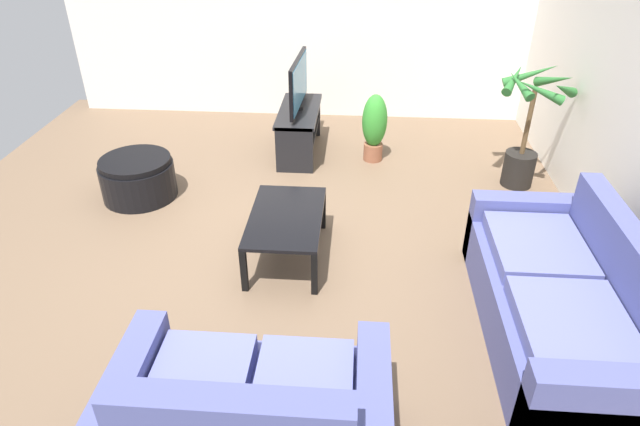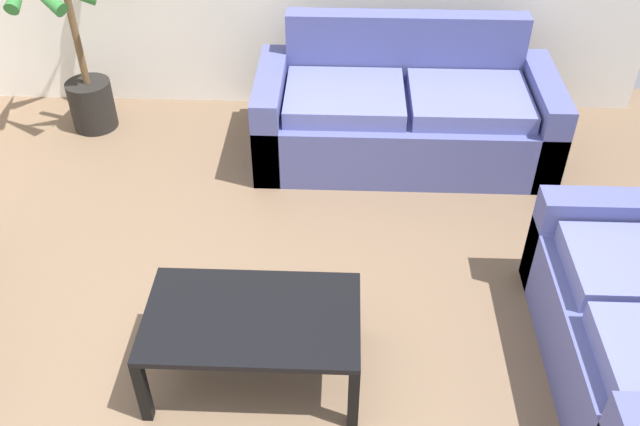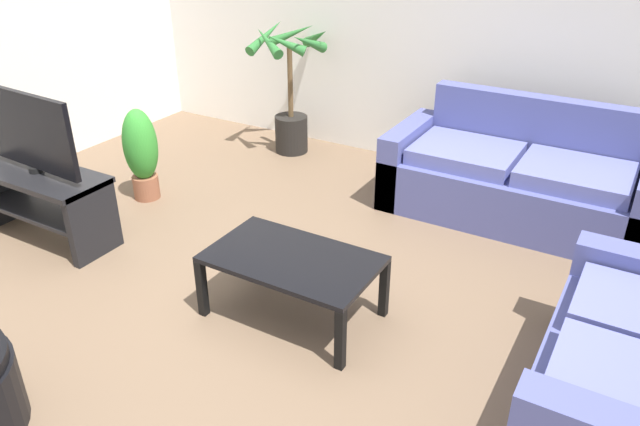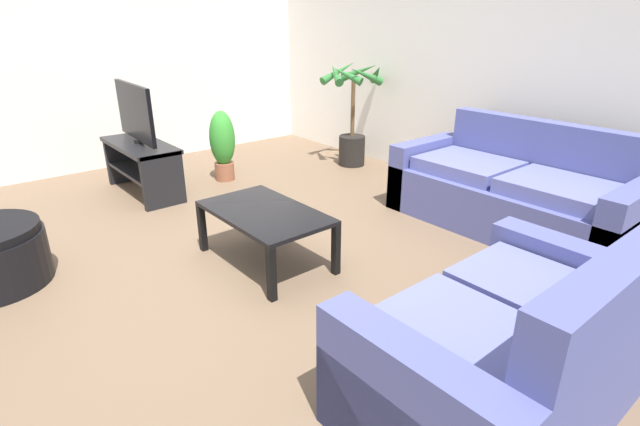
% 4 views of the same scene
% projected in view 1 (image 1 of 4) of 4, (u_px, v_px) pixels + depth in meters
% --- Properties ---
extents(ground_plane, '(6.60, 6.60, 0.00)m').
position_uv_depth(ground_plane, '(263.00, 232.00, 5.07)').
color(ground_plane, brown).
extents(wall_left, '(0.06, 6.00, 2.70)m').
position_uv_depth(wall_left, '(296.00, 12.00, 6.91)').
color(wall_left, silver).
rests_on(wall_left, ground).
extents(couch_main, '(2.03, 0.90, 0.90)m').
position_uv_depth(couch_main, '(560.00, 304.00, 3.77)').
color(couch_main, '#4C518C').
rests_on(couch_main, ground).
extents(couch_loveseat, '(0.90, 1.49, 0.90)m').
position_uv_depth(couch_loveseat, '(250.00, 421.00, 2.96)').
color(couch_loveseat, '#4C518C').
rests_on(couch_loveseat, ground).
extents(tv_stand, '(1.10, 0.45, 0.54)m').
position_uv_depth(tv_stand, '(299.00, 125.00, 6.36)').
color(tv_stand, black).
rests_on(tv_stand, ground).
extents(tv, '(0.98, 0.10, 0.59)m').
position_uv_depth(tv, '(299.00, 83.00, 6.10)').
color(tv, black).
rests_on(tv, tv_stand).
extents(coffee_table, '(1.01, 0.60, 0.42)m').
position_uv_depth(coffee_table, '(286.00, 221.00, 4.56)').
color(coffee_table, black).
rests_on(coffee_table, ground).
extents(potted_palm, '(0.75, 0.76, 1.26)m').
position_uv_depth(potted_palm, '(526.00, 134.00, 5.56)').
color(potted_palm, black).
rests_on(potted_palm, ground).
extents(potted_plant_small, '(0.28, 0.28, 0.79)m').
position_uv_depth(potted_plant_small, '(374.00, 126.00, 6.15)').
color(potted_plant_small, brown).
rests_on(potted_plant_small, ground).
extents(ottoman, '(0.74, 0.74, 0.42)m').
position_uv_depth(ottoman, '(138.00, 178.00, 5.54)').
color(ottoman, black).
rests_on(ottoman, ground).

